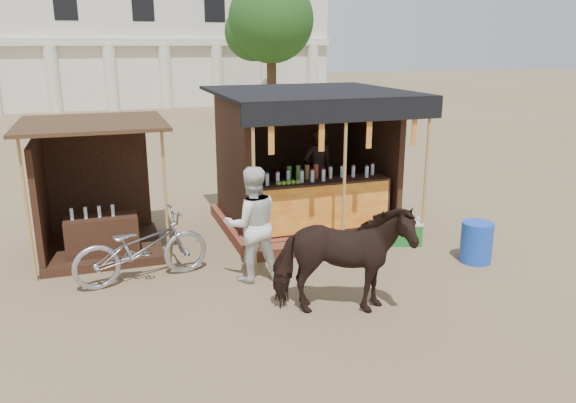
# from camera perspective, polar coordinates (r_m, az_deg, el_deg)

# --- Properties ---
(ground) EXTENTS (120.00, 120.00, 0.00)m
(ground) POSITION_cam_1_polar(r_m,az_deg,el_deg) (8.37, 3.57, -10.13)
(ground) COLOR #846B4C
(ground) RESTS_ON ground
(main_stall) EXTENTS (3.60, 3.61, 2.78)m
(main_stall) POSITION_cam_1_polar(r_m,az_deg,el_deg) (11.34, 2.03, 2.41)
(main_stall) COLOR brown
(main_stall) RESTS_ON ground
(secondary_stall) EXTENTS (2.40, 2.40, 2.38)m
(secondary_stall) POSITION_cam_1_polar(r_m,az_deg,el_deg) (10.57, -19.49, -0.51)
(secondary_stall) COLOR #3B2115
(secondary_stall) RESTS_ON ground
(cow) EXTENTS (2.05, 1.35, 1.60)m
(cow) POSITION_cam_1_polar(r_m,az_deg,el_deg) (7.73, 5.49, -5.96)
(cow) COLOR black
(cow) RESTS_ON ground
(motorbike) EXTENTS (2.22, 1.11, 1.12)m
(motorbike) POSITION_cam_1_polar(r_m,az_deg,el_deg) (9.15, -14.67, -4.53)
(motorbike) COLOR #9E9EA6
(motorbike) RESTS_ON ground
(bystander) EXTENTS (0.91, 0.71, 1.84)m
(bystander) POSITION_cam_1_polar(r_m,az_deg,el_deg) (8.81, -3.69, -2.31)
(bystander) COLOR silver
(bystander) RESTS_ON ground
(blue_barrel) EXTENTS (0.61, 0.61, 0.71)m
(blue_barrel) POSITION_cam_1_polar(r_m,az_deg,el_deg) (10.20, 18.60, -3.94)
(blue_barrel) COLOR blue
(blue_barrel) RESTS_ON ground
(red_crate) EXTENTS (0.45, 0.38, 0.31)m
(red_crate) POSITION_cam_1_polar(r_m,az_deg,el_deg) (10.95, 11.07, -3.15)
(red_crate) COLOR maroon
(red_crate) RESTS_ON ground
(cooler) EXTENTS (0.75, 0.64, 0.46)m
(cooler) POSITION_cam_1_polar(r_m,az_deg,el_deg) (10.79, 11.66, -3.02)
(cooler) COLOR #197326
(cooler) RESTS_ON ground
(background_building) EXTENTS (26.00, 7.45, 8.18)m
(background_building) POSITION_cam_1_polar(r_m,az_deg,el_deg) (36.90, -18.02, 15.59)
(background_building) COLOR silver
(background_building) RESTS_ON ground
(tree) EXTENTS (4.50, 4.40, 7.00)m
(tree) POSITION_cam_1_polar(r_m,az_deg,el_deg) (30.38, -2.16, 17.65)
(tree) COLOR #382314
(tree) RESTS_ON ground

